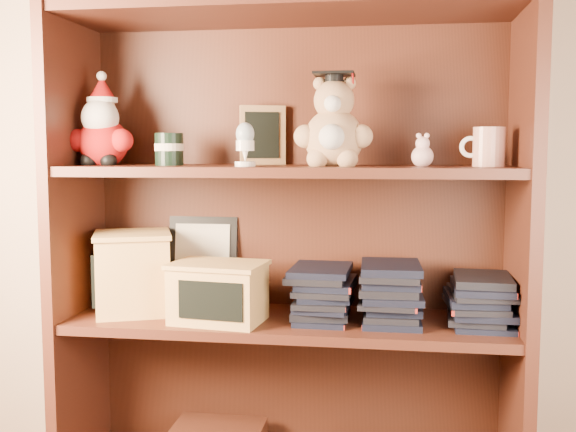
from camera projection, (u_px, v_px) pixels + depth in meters
name	position (u px, v px, depth m)	size (l,w,h in m)	color
bookcase	(290.00, 229.00, 1.80)	(1.20, 0.35, 1.60)	#4C2215
shelf_lower	(288.00, 322.00, 1.77)	(1.14, 0.33, 0.02)	#4C2215
shelf_upper	(288.00, 171.00, 1.73)	(1.14, 0.33, 0.02)	#4C2215
santa_plush	(102.00, 130.00, 1.79)	(0.18, 0.13, 0.26)	#A50F0F
teachers_tin	(169.00, 149.00, 1.78)	(0.08, 0.08, 0.08)	black
chalkboard_plaque	(263.00, 136.00, 1.85)	(0.12, 0.09, 0.16)	#9E7547
egg_cup	(245.00, 143.00, 1.67)	(0.05, 0.05, 0.11)	white
grad_teddy_bear	(334.00, 130.00, 1.70)	(0.20, 0.17, 0.24)	tan
pink_figurine	(422.00, 153.00, 1.68)	(0.05, 0.05, 0.09)	beige
teacher_mug	(488.00, 147.00, 1.66)	(0.11, 0.08, 0.10)	silver
certificate_frame	(203.00, 260.00, 1.94)	(0.20, 0.05, 0.25)	black
treats_box	(133.00, 272.00, 1.82)	(0.26, 0.26, 0.22)	#DBA75A
pencils_box	(218.00, 292.00, 1.73)	(0.25, 0.20, 0.15)	#DBA75A
book_stack_left	(321.00, 292.00, 1.75)	(0.14, 0.20, 0.14)	black
book_stack_mid	(393.00, 294.00, 1.73)	(0.14, 0.20, 0.14)	black
book_stack_right	(478.00, 300.00, 1.70)	(0.14, 0.20, 0.13)	black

